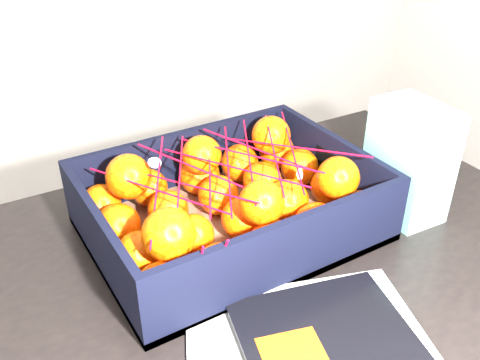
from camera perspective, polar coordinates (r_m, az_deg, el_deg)
table at (r=0.81m, az=-1.56°, el=-17.76°), size 1.22×0.84×0.75m
produce_crate at (r=0.84m, az=-1.06°, el=-3.55°), size 0.43×0.32×0.11m
clementine_heap at (r=0.83m, az=-1.02°, el=-2.17°), size 0.41×0.31×0.13m
mesh_net at (r=0.79m, az=-1.29°, el=0.97°), size 0.36×0.29×0.10m
retail_carton at (r=0.90m, az=17.80°, el=1.99°), size 0.09×0.13×0.19m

